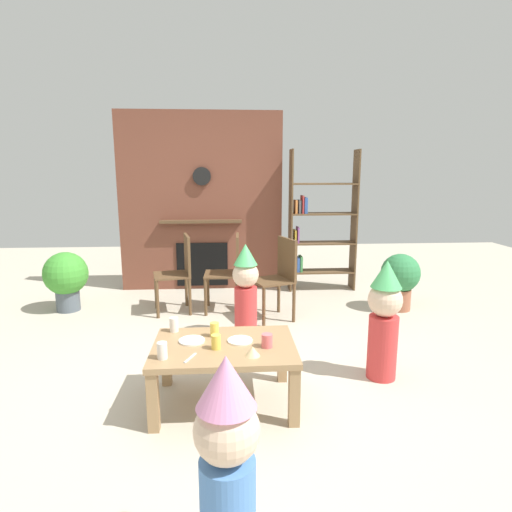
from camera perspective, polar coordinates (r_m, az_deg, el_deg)
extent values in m
plane|color=#BCB29E|center=(3.64, -2.00, -15.05)|extent=(12.00, 12.00, 0.00)
cube|color=brown|center=(5.88, -7.39, 7.20)|extent=(2.20, 0.18, 2.40)
cube|color=black|center=(5.90, -7.23, -1.12)|extent=(0.70, 0.02, 0.60)
cube|color=brown|center=(5.77, -7.40, 4.62)|extent=(1.10, 0.10, 0.04)
cylinder|color=black|center=(5.75, -7.30, 10.60)|extent=(0.24, 0.04, 0.24)
cube|color=brown|center=(5.76, 4.67, 4.67)|extent=(0.02, 0.28, 1.90)
cube|color=brown|center=(5.95, 13.10, 4.63)|extent=(0.02, 0.28, 1.90)
cube|color=brown|center=(5.96, 8.75, -2.03)|extent=(0.86, 0.28, 0.02)
cube|color=brown|center=(5.88, 8.86, 1.76)|extent=(0.86, 0.28, 0.02)
cube|color=brown|center=(5.83, 8.98, 5.64)|extent=(0.86, 0.28, 0.02)
cube|color=brown|center=(5.80, 9.11, 9.57)|extent=(0.86, 0.28, 0.02)
cube|color=#B23333|center=(5.87, 5.21, -1.02)|extent=(0.03, 0.20, 0.21)
cube|color=#3359A5|center=(5.87, 5.60, -1.08)|extent=(0.04, 0.20, 0.19)
cube|color=#3F8C4C|center=(5.88, 6.01, -1.00)|extent=(0.03, 0.20, 0.21)
cube|color=gold|center=(5.80, 5.23, 2.67)|extent=(0.02, 0.20, 0.17)
cube|color=#8C4C99|center=(5.80, 5.61, 2.87)|extent=(0.02, 0.20, 0.21)
cube|color=#D87F3F|center=(5.75, 5.34, 6.63)|extent=(0.03, 0.20, 0.18)
cube|color=#4C4C51|center=(5.76, 5.80, 6.62)|extent=(0.03, 0.20, 0.18)
cube|color=#B23333|center=(5.76, 6.23, 6.93)|extent=(0.02, 0.20, 0.24)
cube|color=#3359A5|center=(5.77, 6.62, 6.80)|extent=(0.04, 0.20, 0.21)
cube|color=#9E7A51|center=(3.01, -4.31, -12.16)|extent=(0.98, 0.69, 0.04)
cube|color=#9E7A51|center=(2.88, -13.69, -18.51)|extent=(0.07, 0.07, 0.40)
cube|color=#9E7A51|center=(2.87, 5.16, -18.33)|extent=(0.07, 0.07, 0.40)
cube|color=#9E7A51|center=(3.40, -11.97, -13.52)|extent=(0.07, 0.07, 0.40)
cube|color=#9E7A51|center=(3.39, 3.55, -13.35)|extent=(0.07, 0.07, 0.40)
cylinder|color=#F2CC4C|center=(3.12, -5.60, -9.82)|extent=(0.06, 0.06, 0.11)
cylinder|color=#F2CC4C|center=(2.92, -5.41, -11.43)|extent=(0.06, 0.06, 0.10)
cylinder|color=#E5666B|center=(2.94, 1.49, -11.31)|extent=(0.08, 0.08, 0.09)
cylinder|color=silver|center=(2.83, -12.51, -12.32)|extent=(0.07, 0.07, 0.11)
cylinder|color=silver|center=(3.26, -10.98, -9.05)|extent=(0.06, 0.06, 0.11)
cylinder|color=white|center=(3.05, -2.17, -11.29)|extent=(0.18, 0.18, 0.01)
cylinder|color=white|center=(3.08, -8.63, -11.18)|extent=(0.18, 0.18, 0.01)
cone|color=#EAC68C|center=(2.81, -0.47, -12.69)|extent=(0.10, 0.10, 0.06)
cube|color=silver|center=(2.82, -8.84, -13.40)|extent=(0.08, 0.14, 0.01)
sphere|color=beige|center=(1.77, -3.96, -22.38)|extent=(0.26, 0.26, 0.26)
cone|color=pink|center=(1.66, -4.06, -16.52)|extent=(0.24, 0.24, 0.21)
cylinder|color=#D13838|center=(3.56, 16.63, -11.66)|extent=(0.23, 0.23, 0.51)
sphere|color=beige|center=(3.43, 16.99, -5.68)|extent=(0.26, 0.26, 0.26)
cone|color=#4CB766|center=(3.38, 17.20, -2.33)|extent=(0.24, 0.24, 0.21)
cylinder|color=#D13838|center=(4.24, -1.39, -7.48)|extent=(0.22, 0.22, 0.50)
sphere|color=beige|center=(4.13, -1.41, -2.51)|extent=(0.26, 0.26, 0.26)
cone|color=#4CB766|center=(4.09, -1.42, 0.23)|extent=(0.23, 0.23, 0.21)
cube|color=brown|center=(4.98, -11.27, -2.54)|extent=(0.47, 0.47, 0.02)
cube|color=brown|center=(4.95, -9.24, 0.23)|extent=(0.11, 0.40, 0.45)
cylinder|color=brown|center=(5.20, -13.31, -4.59)|extent=(0.04, 0.04, 0.43)
cylinder|color=brown|center=(4.86, -13.13, -5.73)|extent=(0.04, 0.04, 0.43)
cylinder|color=brown|center=(5.23, -9.36, -4.36)|extent=(0.04, 0.04, 0.43)
cylinder|color=brown|center=(4.88, -8.89, -5.47)|extent=(0.04, 0.04, 0.43)
cube|color=brown|center=(4.95, -4.62, -2.45)|extent=(0.41, 0.41, 0.02)
cube|color=brown|center=(4.89, -2.49, 0.24)|extent=(0.04, 0.40, 0.45)
cylinder|color=brown|center=(5.19, -6.49, -4.40)|extent=(0.04, 0.04, 0.43)
cylinder|color=brown|center=(4.84, -6.80, -5.56)|extent=(0.04, 0.04, 0.43)
cylinder|color=brown|center=(5.17, -2.50, -4.38)|extent=(0.04, 0.04, 0.43)
cylinder|color=brown|center=(4.83, -2.52, -5.54)|extent=(0.04, 0.04, 0.43)
cube|color=brown|center=(4.64, 2.14, -3.35)|extent=(0.51, 0.51, 0.02)
cube|color=brown|center=(4.67, 4.20, -0.31)|extent=(0.17, 0.39, 0.45)
cylinder|color=brown|center=(4.79, -0.78, -5.68)|extent=(0.04, 0.04, 0.43)
cylinder|color=brown|center=(4.47, 1.06, -6.91)|extent=(0.04, 0.04, 0.43)
cylinder|color=brown|center=(4.93, 3.08, -5.17)|extent=(0.04, 0.04, 0.43)
cylinder|color=brown|center=(4.63, 5.12, -6.31)|extent=(0.04, 0.04, 0.43)
cylinder|color=#9E5B42|center=(5.33, 18.64, -5.51)|extent=(0.27, 0.27, 0.25)
sphere|color=#317E47|center=(5.25, 18.86, -2.18)|extent=(0.45, 0.45, 0.45)
cylinder|color=#4C5660|center=(5.48, -23.96, -5.52)|extent=(0.26, 0.26, 0.23)
sphere|color=green|center=(5.40, -24.24, -2.16)|extent=(0.50, 0.50, 0.50)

